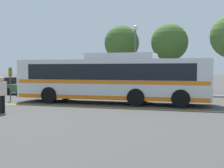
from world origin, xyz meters
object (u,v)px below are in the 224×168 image
Objects in this scene: bus_stop_sign at (10,80)px; tree_1 at (122,43)px; tree_2 at (170,42)px; parked_car_0 at (0,85)px; pedestrian_0 at (2,92)px; transit_bus at (112,78)px; parked_car_1 at (75,86)px; street_lamp at (135,48)px.

tree_1 is at bearing -21.97° from bus_stop_sign.
bus_stop_sign is 0.36× the size of tree_2.
parked_car_0 is 2.26× the size of bus_stop_sign.
pedestrian_0 is 16.84m from tree_1.
tree_1 reaches higher than transit_bus.
parked_car_0 is 15.23m from tree_2.
tree_1 is at bearing 9.87° from pedestrian_0.
parked_car_1 is 10.41m from pedestrian_0.
tree_1 is 1.02× the size of tree_2.
transit_bus is 5.46× the size of bus_stop_sign.
tree_1 is at bearing 12.18° from transit_bus.
transit_bus is at bearing -90.08° from street_lamp.
parked_car_0 is 12.54m from pedestrian_0.
bus_stop_sign is at bearing 46.26° from pedestrian_0.
bus_stop_sign reaches higher than parked_car_0.
parked_car_1 is at bearing -82.88° from parked_car_0.
parked_car_1 is 0.75× the size of street_lamp.
tree_2 is (6.26, 15.62, 3.49)m from pedestrian_0.
pedestrian_0 is at bearing 2.91° from parked_car_1.
tree_2 is (2.43, 10.04, 2.94)m from transit_bus.
tree_2 reaches higher than street_lamp.
parked_car_1 is 0.69× the size of tree_2.
street_lamp is 4.68m from tree_1.
parked_car_1 is (-4.47, 4.80, -0.80)m from transit_bus.
parked_car_1 is 0.68× the size of tree_1.
parked_car_1 reaches higher than parked_car_0.
tree_1 is 4.65m from tree_2.
parked_car_0 is 11.88m from street_lamp.
parked_car_1 is at bearing -23.85° from bus_stop_sign.
pedestrian_0 is (0.64, -10.38, 0.26)m from parked_car_1.
pedestrian_0 is (-3.83, -5.59, -0.55)m from transit_bus.
tree_2 reaches higher than pedestrian_0.
transit_bus is 1.97× the size of tree_2.
pedestrian_0 reaches higher than parked_car_1.
bus_stop_sign is (-6.88, -0.43, -0.13)m from transit_bus.
bus_stop_sign reaches higher than parked_car_1.
parked_car_1 is at bearing 43.83° from transit_bus.
bus_stop_sign is at bearing 94.43° from transit_bus.
street_lamp is (6.89, 7.15, 2.39)m from bus_stop_sign.
parked_car_0 is at bearing -88.23° from parked_car_1.
tree_2 is (9.31, 10.47, 3.07)m from bus_stop_sign.
transit_bus is at bearing -85.57° from bus_stop_sign.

